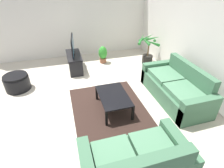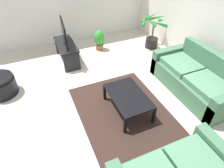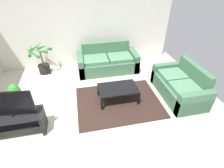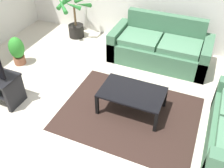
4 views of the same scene
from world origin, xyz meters
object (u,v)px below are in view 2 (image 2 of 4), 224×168
potted_plant_small (99,39)px  ottoman (0,86)px  tv (64,32)px  coffee_table (128,97)px  potted_palm (152,33)px  couch_main (195,79)px  tv_stand (67,50)px

potted_plant_small → ottoman: (1.03, -2.69, -0.11)m
tv → ottoman: tv is taller
coffee_table → potted_palm: (-2.11, 1.89, 0.10)m
couch_main → tv_stand: (-2.37, -2.27, 0.04)m
couch_main → tv: bearing=-136.2°
coffee_table → ottoman: (-1.57, -2.31, -0.13)m
couch_main → coffee_table: size_ratio=1.96×
ottoman → coffee_table: bearing=55.7°
couch_main → potted_palm: size_ratio=2.00×
potted_palm → ottoman: 4.24m
tv_stand → tv: (0.00, 0.00, 0.49)m
couch_main → tv_stand: bearing=-136.2°
couch_main → coffee_table: (-0.03, -1.63, 0.05)m
tv_stand → potted_plant_small: bearing=104.4°
tv_stand → tv: tv is taller
couch_main → tv: tv is taller
couch_main → tv_stand: couch_main is taller
tv → ottoman: bearing=-65.3°
potted_palm → ottoman: size_ratio=1.51×
coffee_table → potted_plant_small: potted_plant_small is taller
ottoman → couch_main: bearing=67.8°
tv_stand → coffee_table: bearing=15.4°
potted_palm → potted_plant_small: (-0.49, -1.50, -0.12)m
tv_stand → tv: size_ratio=1.14×
tv → ottoman: 1.93m
potted_palm → couch_main: bearing=-7.0°
tv_stand → coffee_table: size_ratio=1.08×
tv_stand → ottoman: 1.83m
tv_stand → tv: bearing=83.5°
potted_palm → potted_plant_small: size_ratio=1.65×
tv → coffee_table: size_ratio=0.95×
couch_main → ottoman: couch_main is taller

